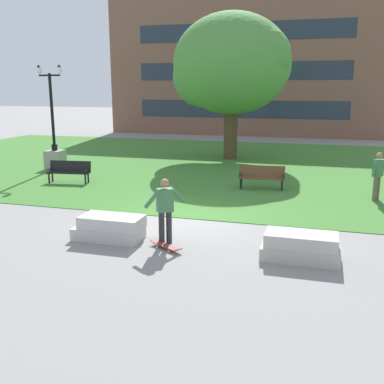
# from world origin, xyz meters

# --- Properties ---
(ground_plane) EXTENTS (140.00, 140.00, 0.00)m
(ground_plane) POSITION_xyz_m (0.00, 0.00, 0.00)
(ground_plane) COLOR gray
(grass_lawn) EXTENTS (40.00, 20.00, 0.02)m
(grass_lawn) POSITION_xyz_m (0.00, 10.00, 0.01)
(grass_lawn) COLOR #3D752D
(grass_lawn) RESTS_ON ground
(concrete_block_center) EXTENTS (1.84, 0.90, 0.64)m
(concrete_block_center) POSITION_xyz_m (-1.45, -2.36, 0.31)
(concrete_block_center) COLOR #BCB7B2
(concrete_block_center) RESTS_ON ground
(concrete_block_left) EXTENTS (1.80, 0.90, 0.64)m
(concrete_block_left) POSITION_xyz_m (3.49, -2.45, 0.31)
(concrete_block_left) COLOR #B2ADA3
(concrete_block_left) RESTS_ON ground
(person_skateboarder) EXTENTS (0.84, 1.01, 1.71)m
(person_skateboarder) POSITION_xyz_m (0.08, -2.29, 0.97)
(person_skateboarder) COLOR #28282D
(person_skateboarder) RESTS_ON ground
(skateboard) EXTENTS (0.98, 0.69, 0.14)m
(skateboard) POSITION_xyz_m (0.23, -2.69, 0.09)
(skateboard) COLOR maroon
(skateboard) RESTS_ON ground
(park_bench_near_left) EXTENTS (1.85, 0.76, 0.90)m
(park_bench_near_left) POSITION_xyz_m (-6.33, 3.73, 0.54)
(park_bench_near_left) COLOR black
(park_bench_near_left) RESTS_ON grass_lawn
(park_bench_near_right) EXTENTS (1.84, 0.70, 0.90)m
(park_bench_near_right) POSITION_xyz_m (1.62, 4.79, 0.54)
(park_bench_near_right) COLOR brown
(park_bench_near_right) RESTS_ON grass_lawn
(lamp_post_left) EXTENTS (1.32, 0.80, 4.97)m
(lamp_post_left) POSITION_xyz_m (-8.75, 6.47, 1.03)
(lamp_post_left) COLOR gray
(lamp_post_left) RESTS_ON grass_lawn
(tree_far_right) EXTENTS (6.66, 6.34, 7.84)m
(tree_far_right) POSITION_xyz_m (-1.17, 12.02, 5.09)
(tree_far_right) COLOR #4C3823
(tree_far_right) RESTS_ON grass_lawn
(person_bystander_near_lawn) EXTENTS (0.47, 0.56, 1.71)m
(person_bystander_near_lawn) POSITION_xyz_m (5.78, 4.05, 0.98)
(person_bystander_near_lawn) COLOR brown
(person_bystander_near_lawn) RESTS_ON grass_lawn
(building_facade_distant) EXTENTS (22.76, 1.03, 11.40)m
(building_facade_distant) POSITION_xyz_m (-2.74, 24.50, 5.69)
(building_facade_distant) COLOR brown
(building_facade_distant) RESTS_ON ground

